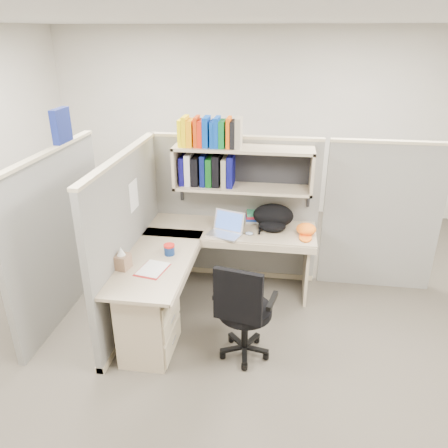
% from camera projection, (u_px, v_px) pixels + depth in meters
% --- Properties ---
extents(ground, '(6.00, 6.00, 0.00)m').
position_uv_depth(ground, '(223.00, 319.00, 4.32)').
color(ground, '#352F29').
rests_on(ground, ground).
extents(room_shell, '(6.00, 6.00, 6.00)m').
position_uv_depth(room_shell, '(223.00, 160.00, 3.66)').
color(room_shell, '#B7B3A5').
rests_on(room_shell, ground).
extents(cubicle, '(3.79, 1.84, 1.95)m').
position_uv_depth(cubicle, '(194.00, 215.00, 4.41)').
color(cubicle, slate).
rests_on(cubicle, ground).
extents(desk, '(1.74, 1.75, 0.73)m').
position_uv_depth(desk, '(174.00, 294.00, 3.93)').
color(desk, tan).
rests_on(desk, ground).
extents(laptop, '(0.41, 0.41, 0.23)m').
position_uv_depth(laptop, '(224.00, 225.00, 4.33)').
color(laptop, silver).
rests_on(laptop, desk).
extents(backpack, '(0.48, 0.41, 0.25)m').
position_uv_depth(backpack, '(273.00, 218.00, 4.48)').
color(backpack, black).
rests_on(backpack, desk).
extents(orange_cap, '(0.22, 0.24, 0.11)m').
position_uv_depth(orange_cap, '(306.00, 229.00, 4.39)').
color(orange_cap, orange).
rests_on(orange_cap, desk).
extents(snack_canister, '(0.10, 0.10, 0.10)m').
position_uv_depth(snack_canister, '(169.00, 249.00, 3.99)').
color(snack_canister, navy).
rests_on(snack_canister, desk).
extents(tissue_box, '(0.15, 0.15, 0.20)m').
position_uv_depth(tissue_box, '(121.00, 258.00, 3.74)').
color(tissue_box, '#8F6B51').
rests_on(tissue_box, desk).
extents(mouse, '(0.08, 0.06, 0.03)m').
position_uv_depth(mouse, '(249.00, 233.00, 4.39)').
color(mouse, '#8B9FC5').
rests_on(mouse, desk).
extents(paper_cup, '(0.08, 0.08, 0.09)m').
position_uv_depth(paper_cup, '(226.00, 218.00, 4.67)').
color(paper_cup, white).
rests_on(paper_cup, desk).
extents(book_stack, '(0.18, 0.23, 0.10)m').
position_uv_depth(book_stack, '(252.00, 216.00, 4.71)').
color(book_stack, gray).
rests_on(book_stack, desk).
extents(loose_paper, '(0.25, 0.31, 0.00)m').
position_uv_depth(loose_paper, '(153.00, 269.00, 3.76)').
color(loose_paper, silver).
rests_on(loose_paper, desk).
extents(task_chair, '(0.53, 0.49, 0.95)m').
position_uv_depth(task_chair, '(243.00, 326.00, 3.67)').
color(task_chair, black).
rests_on(task_chair, ground).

